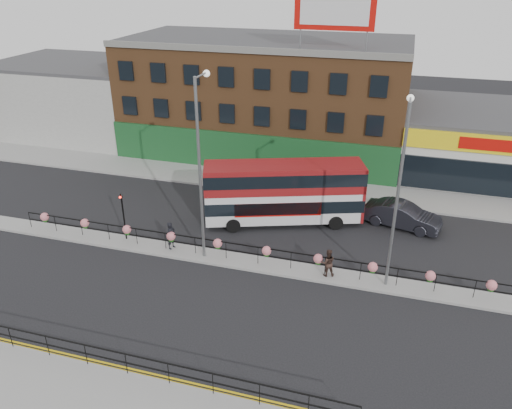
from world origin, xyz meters
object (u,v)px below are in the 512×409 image
(lamp_column_west, at_px, (201,155))
(pedestrian_a, at_px, (171,235))
(car, at_px, (402,215))
(pedestrian_b, at_px, (328,263))
(lamp_column_east, at_px, (399,182))
(double_decker_bus, at_px, (284,187))

(lamp_column_west, bearing_deg, pedestrian_a, 179.67)
(car, bearing_deg, pedestrian_b, 166.55)
(lamp_column_east, bearing_deg, double_decker_bus, 142.61)
(car, height_order, lamp_column_east, lamp_column_east)
(pedestrian_b, relative_size, lamp_column_west, 0.15)
(double_decker_bus, distance_m, lamp_column_west, 7.73)
(pedestrian_a, height_order, pedestrian_b, pedestrian_a)
(double_decker_bus, height_order, pedestrian_b, double_decker_bus)
(pedestrian_b, height_order, lamp_column_east, lamp_column_east)
(car, bearing_deg, double_decker_bus, 115.91)
(pedestrian_a, relative_size, pedestrian_b, 1.06)
(car, xyz_separation_m, lamp_column_west, (-11.43, -7.28, 5.75))
(double_decker_bus, height_order, car, double_decker_bus)
(double_decker_bus, height_order, lamp_column_east, lamp_column_east)
(double_decker_bus, bearing_deg, car, 12.06)
(car, bearing_deg, lamp_column_east, -170.98)
(double_decker_bus, distance_m, pedestrian_b, 7.27)
(double_decker_bus, xyz_separation_m, lamp_column_west, (-3.57, -5.60, 3.95))
(pedestrian_a, bearing_deg, lamp_column_west, -74.99)
(pedestrian_b, distance_m, lamp_column_east, 6.20)
(pedestrian_a, xyz_separation_m, lamp_column_east, (13.09, 0.05, 5.20))
(lamp_column_east, bearing_deg, lamp_column_west, -179.67)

